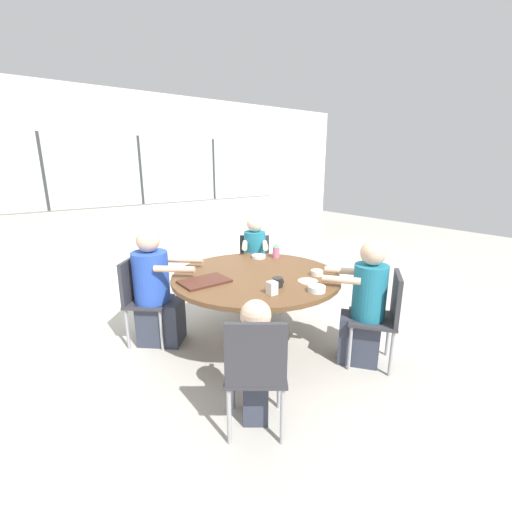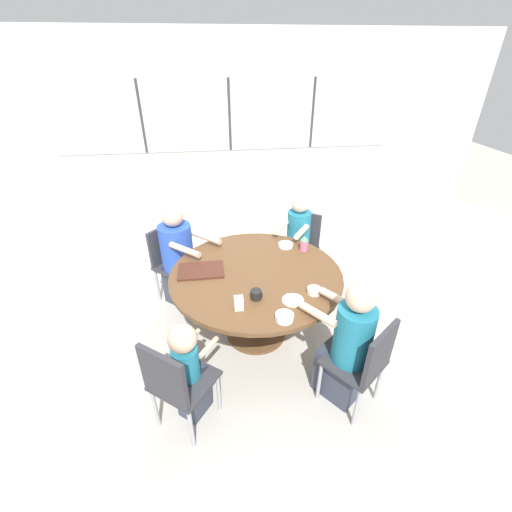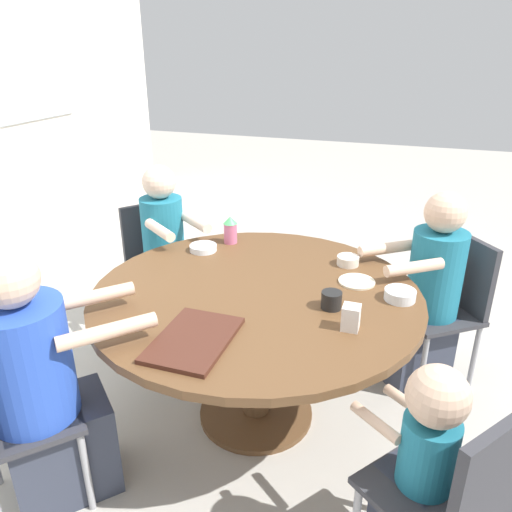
% 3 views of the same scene
% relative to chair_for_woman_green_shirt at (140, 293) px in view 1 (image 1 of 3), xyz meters
% --- Properties ---
extents(ground_plane, '(16.00, 16.00, 0.00)m').
position_rel_chair_for_woman_green_shirt_xyz_m(ground_plane, '(0.86, -0.78, -0.51)').
color(ground_plane, '#B2ADA3').
extents(wall_back_with_windows, '(8.40, 0.08, 2.80)m').
position_rel_chair_for_woman_green_shirt_xyz_m(wall_back_with_windows, '(0.86, 2.24, 0.90)').
color(wall_back_with_windows, silver).
rests_on(wall_back_with_windows, ground_plane).
extents(dining_table, '(1.58, 1.58, 0.75)m').
position_rel_chair_for_woman_green_shirt_xyz_m(dining_table, '(0.86, -0.78, 0.11)').
color(dining_table, brown).
rests_on(dining_table, ground_plane).
extents(chair_for_woman_green_shirt, '(0.56, 0.56, 0.86)m').
position_rel_chair_for_woman_green_shirt_xyz_m(chair_for_woman_green_shirt, '(0.00, 0.00, 0.00)').
color(chair_for_woman_green_shirt, '#333338').
rests_on(chair_for_woman_green_shirt, ground_plane).
extents(chair_for_man_blue_shirt, '(0.56, 0.56, 0.86)m').
position_rel_chair_for_woman_green_shirt_xyz_m(chair_for_man_blue_shirt, '(1.55, 0.16, 0.00)').
color(chair_for_man_blue_shirt, '#333338').
rests_on(chair_for_man_blue_shirt, ground_plane).
extents(chair_for_man_teal_shirt, '(0.56, 0.56, 0.86)m').
position_rel_chair_for_woman_green_shirt_xyz_m(chair_for_man_teal_shirt, '(1.56, -1.71, 0.00)').
color(chair_for_man_teal_shirt, '#333338').
rests_on(chair_for_man_teal_shirt, ground_plane).
extents(chair_for_toddler, '(0.56, 0.56, 0.86)m').
position_rel_chair_for_woman_green_shirt_xyz_m(chair_for_toddler, '(0.16, -1.71, 0.00)').
color(chair_for_toddler, '#333338').
rests_on(chair_for_toddler, ground_plane).
extents(person_woman_green_shirt, '(0.69, 0.67, 1.17)m').
position_rel_chair_for_woman_green_shirt_xyz_m(person_woman_green_shirt, '(0.12, -0.11, 0.01)').
color(person_woman_green_shirt, '#333847').
rests_on(person_woman_green_shirt, ground_plane).
extents(person_man_blue_shirt, '(0.50, 0.54, 1.16)m').
position_rel_chair_for_woman_green_shirt_xyz_m(person_man_blue_shirt, '(1.45, 0.03, 0.03)').
color(person_man_blue_shirt, '#333847').
rests_on(person_man_blue_shirt, ground_plane).
extents(person_man_teal_shirt, '(0.54, 0.59, 1.14)m').
position_rel_chair_for_woman_green_shirt_xyz_m(person_man_teal_shirt, '(1.46, -1.58, 0.01)').
color(person_man_teal_shirt, '#333847').
rests_on(person_man_teal_shirt, ground_plane).
extents(person_toddler, '(0.36, 0.39, 0.91)m').
position_rel_chair_for_woman_green_shirt_xyz_m(person_toddler, '(0.25, -1.58, -0.05)').
color(person_toddler, '#333847').
rests_on(person_toddler, ground_plane).
extents(food_tray_dark, '(0.42, 0.28, 0.02)m').
position_rel_chair_for_woman_green_shirt_xyz_m(food_tray_dark, '(0.36, -0.69, 0.24)').
color(food_tray_dark, '#472319').
rests_on(food_tray_dark, dining_table).
extents(coffee_mug, '(0.10, 0.09, 0.08)m').
position_rel_chair_for_woman_green_shirt_xyz_m(coffee_mug, '(0.81, -1.15, 0.27)').
color(coffee_mug, black).
rests_on(coffee_mug, dining_table).
extents(sippy_cup, '(0.08, 0.08, 0.16)m').
position_rel_chair_for_woman_green_shirt_xyz_m(sippy_cup, '(1.40, -0.44, 0.32)').
color(sippy_cup, '#CC668C').
rests_on(sippy_cup, dining_table).
extents(milk_carton_small, '(0.07, 0.07, 0.11)m').
position_rel_chair_for_woman_green_shirt_xyz_m(milk_carton_small, '(0.66, -1.26, 0.29)').
color(milk_carton_small, silver).
rests_on(milk_carton_small, dining_table).
extents(bowl_white_shallow, '(0.14, 0.14, 0.05)m').
position_rel_chair_for_woman_green_shirt_xyz_m(bowl_white_shallow, '(0.99, -1.44, 0.26)').
color(bowl_white_shallow, silver).
rests_on(bowl_white_shallow, dining_table).
extents(bowl_cereal, '(0.12, 0.12, 0.05)m').
position_rel_chair_for_woman_green_shirt_xyz_m(bowl_cereal, '(1.30, -1.15, 0.26)').
color(bowl_cereal, silver).
rests_on(bowl_cereal, dining_table).
extents(bowl_fruit, '(0.15, 0.15, 0.03)m').
position_rel_chair_for_woman_green_shirt_xyz_m(bowl_fruit, '(1.23, -0.33, 0.25)').
color(bowl_fruit, silver).
rests_on(bowl_fruit, dining_table).
extents(plate_tortillas, '(0.18, 0.18, 0.01)m').
position_rel_chair_for_woman_green_shirt_xyz_m(plate_tortillas, '(1.10, -1.22, 0.24)').
color(plate_tortillas, beige).
rests_on(plate_tortillas, dining_table).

